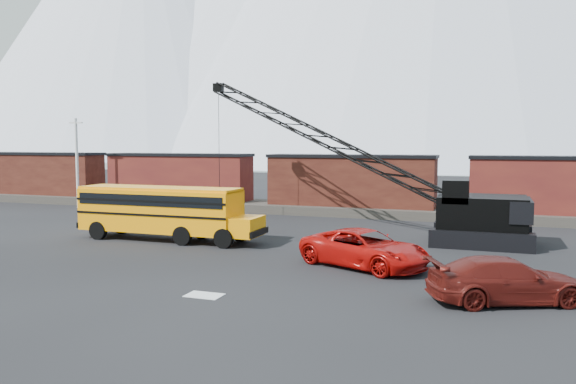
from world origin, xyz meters
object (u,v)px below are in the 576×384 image
object	(u,v)px
red_pickup	(365,249)
crawler_crane	(326,140)
maroon_suv	(506,280)
school_bus	(165,210)

from	to	relation	value
red_pickup	crawler_crane	bearing A→B (deg)	49.57
maroon_suv	school_bus	bearing A→B (deg)	45.02
school_bus	maroon_suv	world-z (taller)	school_bus
school_bus	red_pickup	distance (m)	13.22
red_pickup	crawler_crane	xyz separation A→B (m)	(-4.83, 10.27, 5.11)
maroon_suv	crawler_crane	bearing A→B (deg)	13.26
maroon_suv	red_pickup	bearing A→B (deg)	32.34
red_pickup	crawler_crane	size ratio (longest dim) A/B	0.29
school_bus	crawler_crane	size ratio (longest dim) A/B	0.53
crawler_crane	school_bus	bearing A→B (deg)	-138.30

